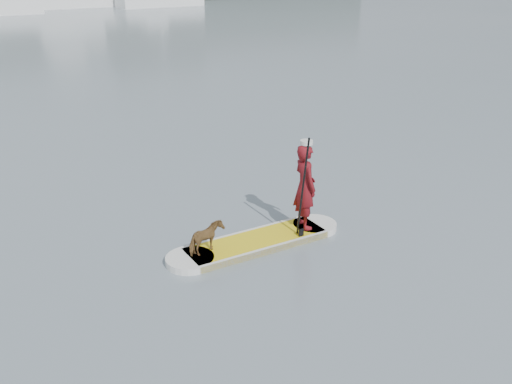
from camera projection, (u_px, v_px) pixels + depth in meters
ground at (307, 175)px, 13.05m from camera, size 140.00×140.00×0.00m
paddleboard at (256, 242)px, 9.85m from camera, size 3.30×0.83×0.12m
paddler at (305, 186)px, 10.00m from camera, size 0.44×0.61×1.55m
white_cap at (306, 142)px, 9.69m from camera, size 0.22×0.22×0.07m
dog at (206, 238)px, 9.29m from camera, size 0.67×0.45×0.52m
paddle at (302, 201)px, 9.67m from camera, size 0.10×0.30×2.00m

